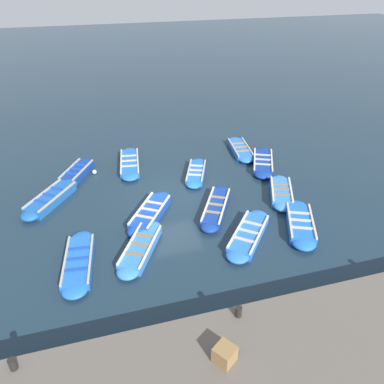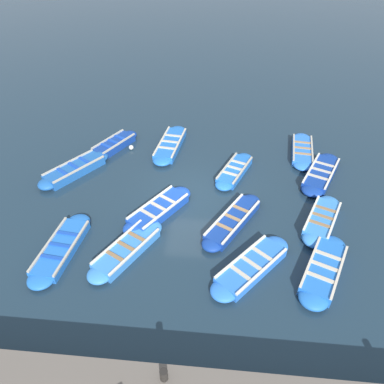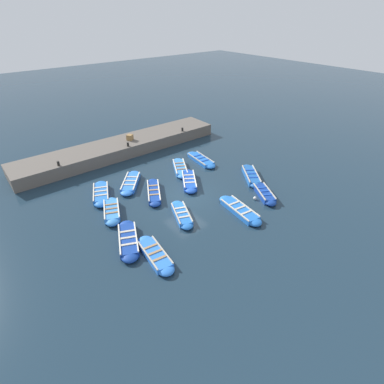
% 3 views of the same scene
% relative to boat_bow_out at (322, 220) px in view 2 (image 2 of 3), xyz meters
% --- Properties ---
extents(ground_plane, '(120.00, 120.00, 0.00)m').
position_rel_boat_bow_out_xyz_m(ground_plane, '(1.29, 5.12, -0.21)').
color(ground_plane, '#1C303F').
extents(boat_bow_out, '(3.31, 2.10, 0.47)m').
position_rel_boat_bow_out_xyz_m(boat_bow_out, '(0.00, 0.00, 0.00)').
color(boat_bow_out, '#3884E0').
rests_on(boat_bow_out, ground).
extents(boat_alongside, '(3.16, 2.20, 0.44)m').
position_rel_boat_bow_out_xyz_m(boat_alongside, '(4.83, 9.55, -0.01)').
color(boat_alongside, navy).
rests_on(boat_alongside, ground).
extents(boat_near_quay, '(3.51, 2.71, 0.44)m').
position_rel_boat_bow_out_xyz_m(boat_near_quay, '(0.02, 6.46, -0.01)').
color(boat_near_quay, '#1947B7').
rests_on(boat_near_quay, ground).
extents(boat_far_corner, '(3.78, 2.41, 0.42)m').
position_rel_boat_bow_out_xyz_m(boat_far_corner, '(3.22, -0.53, -0.02)').
color(boat_far_corner, navy).
rests_on(boat_far_corner, ground).
extents(boat_mid_row, '(3.98, 1.40, 0.40)m').
position_rel_boat_bow_out_xyz_m(boat_mid_row, '(5.15, 6.69, -0.03)').
color(boat_mid_row, blue).
rests_on(boat_mid_row, ground).
extents(boat_outer_right, '(3.83, 1.34, 0.37)m').
position_rel_boat_bow_out_xyz_m(boat_outer_right, '(-2.34, 9.63, -0.05)').
color(boat_outer_right, blue).
rests_on(boat_outer_right, ground).
extents(boat_end_of_row, '(3.30, 1.95, 0.38)m').
position_rel_boat_bow_out_xyz_m(boat_end_of_row, '(3.12, 3.40, -0.05)').
color(boat_end_of_row, blue).
rests_on(boat_end_of_row, ground).
extents(boat_drifting, '(3.69, 2.54, 0.40)m').
position_rel_boat_bow_out_xyz_m(boat_drifting, '(-0.34, 3.47, -0.03)').
color(boat_drifting, navy).
rests_on(boat_drifting, ground).
extents(boat_tucked, '(3.65, 2.31, 0.44)m').
position_rel_boat_bow_out_xyz_m(boat_tucked, '(-2.52, 0.38, -0.02)').
color(boat_tucked, blue).
rests_on(boat_tucked, ground).
extents(boat_inner_gap, '(3.57, 1.30, 0.39)m').
position_rel_boat_bow_out_xyz_m(boat_inner_gap, '(5.17, 0.04, -0.04)').
color(boat_inner_gap, blue).
rests_on(boat_inner_gap, ground).
extents(boat_outer_left, '(3.55, 2.48, 0.40)m').
position_rel_boat_bow_out_xyz_m(boat_outer_left, '(-2.20, 7.25, -0.03)').
color(boat_outer_left, '#3884E0').
rests_on(boat_outer_left, ground).
extents(boat_centre, '(3.55, 2.84, 0.46)m').
position_rel_boat_bow_out_xyz_m(boat_centre, '(2.48, 10.80, -0.00)').
color(boat_centre, '#1E59AD').
rests_on(boat_centre, ground).
extents(boat_broadside, '(3.46, 3.11, 0.40)m').
position_rel_boat_bow_out_xyz_m(boat_broadside, '(-2.58, 2.82, -0.03)').
color(boat_broadside, blue).
rests_on(boat_broadside, ground).
extents(bollard_mid_north, '(0.20, 0.20, 0.35)m').
position_rel_boat_bow_out_xyz_m(bollard_mid_north, '(-7.03, 5.12, 1.05)').
color(bollard_mid_north, black).
rests_on(bollard_mid_north, quay_wall).
extents(buoy_orange_near, '(0.24, 0.24, 0.24)m').
position_rel_boat_bow_out_xyz_m(buoy_orange_near, '(4.77, 8.65, -0.08)').
color(buoy_orange_near, silver).
rests_on(buoy_orange_near, ground).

